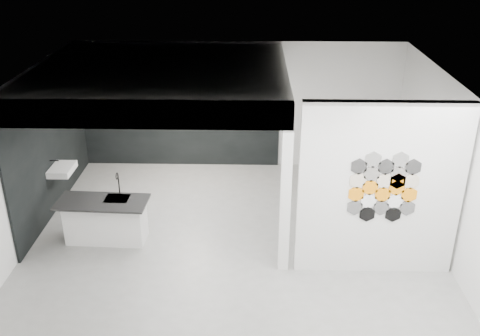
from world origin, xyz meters
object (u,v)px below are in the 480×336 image
(stockpot, at_px, (141,107))
(bottle_dark, at_px, (171,107))
(kitchen_island, at_px, (106,219))
(glass_vase, at_px, (245,108))
(utensil_cup, at_px, (143,108))
(wall_basin, at_px, (62,169))
(glass_bowl, at_px, (245,109))
(partition_panel, at_px, (380,191))
(kettle, at_px, (242,107))

(stockpot, relative_size, bottle_dark, 1.34)
(kitchen_island, xyz_separation_m, bottle_dark, (0.74, 3.12, 0.98))
(glass_vase, relative_size, utensil_cup, 1.61)
(stockpot, bearing_deg, kitchen_island, -91.70)
(wall_basin, relative_size, stockpot, 2.99)
(stockpot, height_order, utensil_cup, stockpot)
(glass_bowl, height_order, bottle_dark, bottle_dark)
(utensil_cup, bearing_deg, stockpot, 180.00)
(kitchen_island, relative_size, bottle_dark, 10.34)
(glass_bowl, xyz_separation_m, utensil_cup, (-2.22, 0.00, 0.00))
(kitchen_island, bearing_deg, glass_vase, 55.74)
(glass_bowl, distance_m, bottle_dark, 1.60)
(kitchen_island, relative_size, stockpot, 7.71)
(glass_bowl, bearing_deg, kitchen_island, -126.91)
(partition_panel, distance_m, utensil_cup, 5.78)
(bottle_dark, height_order, utensil_cup, bottle_dark)
(wall_basin, bearing_deg, stockpot, 61.19)
(wall_basin, bearing_deg, kitchen_island, -45.47)
(wall_basin, distance_m, kettle, 3.95)
(partition_panel, bearing_deg, glass_bowl, 118.23)
(kitchen_island, bearing_deg, partition_panel, -6.85)
(stockpot, height_order, bottle_dark, stockpot)
(kettle, relative_size, glass_vase, 1.43)
(wall_basin, height_order, kettle, kettle)
(wall_basin, height_order, bottle_dark, bottle_dark)
(wall_basin, height_order, stockpot, stockpot)
(kettle, bearing_deg, stockpot, 172.70)
(partition_panel, distance_m, kitchen_island, 4.59)
(wall_basin, xyz_separation_m, stockpot, (1.14, 2.07, 0.55))
(partition_panel, distance_m, stockpot, 5.80)
(kitchen_island, relative_size, glass_bowl, 12.80)
(kitchen_island, distance_m, bottle_dark, 3.36)
(glass_bowl, relative_size, glass_vase, 0.84)
(kettle, distance_m, bottle_dark, 1.53)
(wall_basin, distance_m, kitchen_island, 1.55)
(wall_basin, distance_m, utensil_cup, 2.43)
(bottle_dark, xyz_separation_m, utensil_cup, (-0.61, 0.00, -0.03))
(wall_basin, height_order, glass_vase, glass_vase)
(glass_bowl, bearing_deg, bottle_dark, 180.00)
(wall_basin, bearing_deg, partition_panel, -18.23)
(glass_bowl, bearing_deg, kettle, 180.00)
(glass_bowl, distance_m, glass_vase, 0.03)
(bottle_dark, bearing_deg, kitchen_island, -103.41)
(glass_bowl, bearing_deg, wall_basin, -148.65)
(partition_panel, height_order, kitchen_island, partition_panel)
(partition_panel, height_order, bottle_dark, partition_panel)
(glass_vase, bearing_deg, stockpot, 180.00)
(wall_basin, xyz_separation_m, kitchen_island, (1.04, -1.06, -0.44))
(stockpot, relative_size, glass_bowl, 1.66)
(stockpot, xyz_separation_m, glass_vase, (2.25, 0.00, -0.01))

